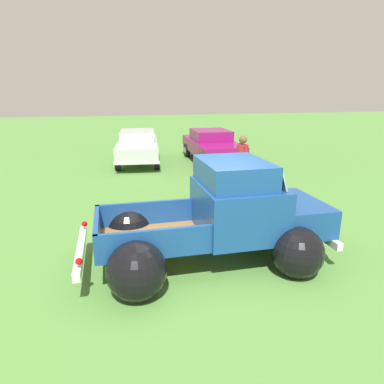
{
  "coord_description": "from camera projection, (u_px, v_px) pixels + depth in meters",
  "views": [
    {
      "loc": [
        -1.63,
        -5.82,
        3.15
      ],
      "look_at": [
        0.0,
        0.97,
        1.08
      ],
      "focal_mm": 32.39,
      "sensor_mm": 36.0,
      "label": 1
    }
  ],
  "objects": [
    {
      "name": "ground_plane",
      "position": [
        204.0,
        260.0,
        6.68
      ],
      "size": [
        80.0,
        80.0,
        0.0
      ],
      "primitive_type": "plane",
      "color": "#548C3D"
    },
    {
      "name": "vintage_pickup_truck",
      "position": [
        224.0,
        221.0,
        6.56
      ],
      "size": [
        4.63,
        2.8,
        1.96
      ],
      "rotation": [
        0.0,
        0.0,
        0.0
      ],
      "color": "black",
      "rests_on": "ground"
    },
    {
      "name": "show_car_0",
      "position": [
        138.0,
        146.0,
        15.33
      ],
      "size": [
        2.24,
        4.6,
        1.43
      ],
      "rotation": [
        0.0,
        0.0,
        -1.68
      ],
      "color": "black",
      "rests_on": "ground"
    },
    {
      "name": "show_car_1",
      "position": [
        211.0,
        145.0,
        15.53
      ],
      "size": [
        1.98,
        4.67,
        1.43
      ],
      "rotation": [
        0.0,
        0.0,
        -1.6
      ],
      "color": "black",
      "rests_on": "ground"
    },
    {
      "name": "spectator_0",
      "position": [
        242.0,
        161.0,
        10.49
      ],
      "size": [
        0.35,
        0.53,
        1.85
      ],
      "rotation": [
        0.0,
        0.0,
        3.17
      ],
      "color": "#4C4742",
      "rests_on": "ground"
    }
  ]
}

